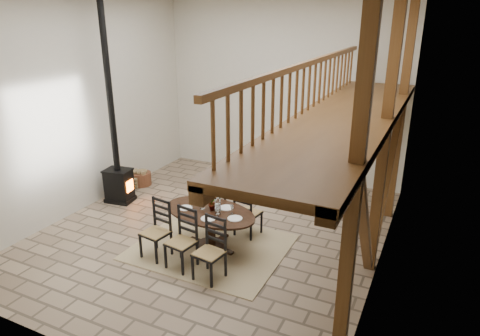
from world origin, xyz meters
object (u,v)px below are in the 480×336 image
at_px(dining_table, 207,230).
at_px(wood_stove, 116,160).
at_px(log_basket, 141,178).
at_px(log_stack, 132,183).

relative_size(dining_table, wood_stove, 0.49).
xyz_separation_m(log_basket, log_stack, (-0.06, -0.31, -0.04)).
bearing_deg(log_stack, dining_table, -29.37).
bearing_deg(dining_table, wood_stove, 169.21).
bearing_deg(log_stack, wood_stove, -71.38).
xyz_separation_m(wood_stove, log_stack, (-0.28, 0.83, -0.96)).
height_order(dining_table, log_stack, dining_table).
xyz_separation_m(dining_table, wood_stove, (-3.23, 1.14, 0.68)).
relative_size(wood_stove, log_stack, 13.66).
relative_size(log_basket, log_stack, 1.52).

